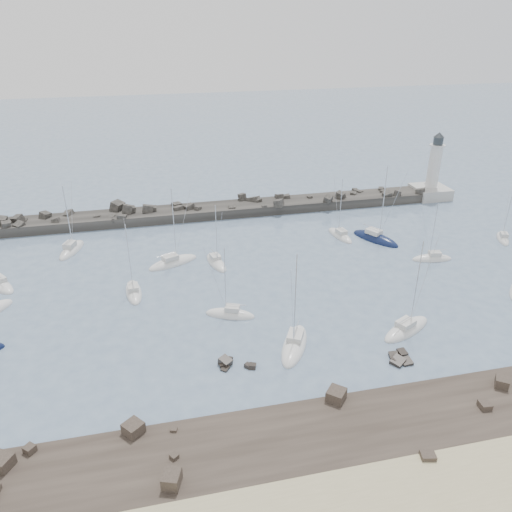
{
  "coord_description": "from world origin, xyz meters",
  "views": [
    {
      "loc": [
        -12.09,
        -53.13,
        36.13
      ],
      "look_at": [
        2.74,
        12.0,
        3.17
      ],
      "focal_mm": 35.0,
      "sensor_mm": 36.0,
      "label": 1
    }
  ],
  "objects_px": {
    "sailboat_14": "(294,346)",
    "sailboat_13": "(72,250)",
    "sailboat_4": "(173,263)",
    "sailboat_10": "(340,236)",
    "sailboat_5": "(230,315)",
    "sailboat_7": "(406,329)",
    "sailboat_9": "(432,259)",
    "sailboat_6": "(216,263)",
    "sailboat_3": "(134,292)",
    "sailboat_8": "(375,239)",
    "sailboat_12": "(503,239)",
    "lighthouse": "(431,183)"
  },
  "relations": [
    {
      "from": "sailboat_14",
      "to": "sailboat_13",
      "type": "bearing_deg",
      "value": 130.52
    },
    {
      "from": "sailboat_4",
      "to": "sailboat_14",
      "type": "bearing_deg",
      "value": -63.51
    },
    {
      "from": "sailboat_4",
      "to": "sailboat_13",
      "type": "height_order",
      "value": "sailboat_4"
    },
    {
      "from": "sailboat_10",
      "to": "sailboat_14",
      "type": "height_order",
      "value": "sailboat_14"
    },
    {
      "from": "sailboat_5",
      "to": "sailboat_10",
      "type": "bearing_deg",
      "value": 41.54
    },
    {
      "from": "sailboat_7",
      "to": "sailboat_9",
      "type": "height_order",
      "value": "sailboat_7"
    },
    {
      "from": "sailboat_10",
      "to": "sailboat_4",
      "type": "bearing_deg",
      "value": -172.09
    },
    {
      "from": "sailboat_4",
      "to": "sailboat_6",
      "type": "bearing_deg",
      "value": -12.61
    },
    {
      "from": "sailboat_3",
      "to": "sailboat_10",
      "type": "xyz_separation_m",
      "value": [
        35.98,
        12.16,
        -0.01
      ]
    },
    {
      "from": "sailboat_13",
      "to": "sailboat_4",
      "type": "bearing_deg",
      "value": -27.47
    },
    {
      "from": "sailboat_4",
      "to": "sailboat_8",
      "type": "distance_m",
      "value": 35.35
    },
    {
      "from": "sailboat_12",
      "to": "sailboat_13",
      "type": "bearing_deg",
      "value": 170.78
    },
    {
      "from": "sailboat_3",
      "to": "sailboat_6",
      "type": "xyz_separation_m",
      "value": [
        12.85,
        6.51,
        -0.0
      ]
    },
    {
      "from": "sailboat_5",
      "to": "sailboat_13",
      "type": "height_order",
      "value": "sailboat_13"
    },
    {
      "from": "sailboat_4",
      "to": "sailboat_6",
      "type": "xyz_separation_m",
      "value": [
        6.71,
        -1.5,
        -0.01
      ]
    },
    {
      "from": "sailboat_8",
      "to": "sailboat_4",
      "type": "bearing_deg",
      "value": -177.69
    },
    {
      "from": "sailboat_7",
      "to": "sailboat_12",
      "type": "height_order",
      "value": "sailboat_7"
    },
    {
      "from": "sailboat_4",
      "to": "sailboat_9",
      "type": "xyz_separation_m",
      "value": [
        40.88,
        -7.85,
        -0.0
      ]
    },
    {
      "from": "sailboat_13",
      "to": "sailboat_9",
      "type": "bearing_deg",
      "value": -15.9
    },
    {
      "from": "lighthouse",
      "to": "sailboat_5",
      "type": "xyz_separation_m",
      "value": [
        -50.09,
        -36.3,
        -2.95
      ]
    },
    {
      "from": "sailboat_7",
      "to": "sailboat_8",
      "type": "bearing_deg",
      "value": 72.99
    },
    {
      "from": "sailboat_8",
      "to": "sailboat_10",
      "type": "relative_size",
      "value": 1.28
    },
    {
      "from": "lighthouse",
      "to": "sailboat_10",
      "type": "xyz_separation_m",
      "value": [
        -26.48,
        -15.39,
        -2.96
      ]
    },
    {
      "from": "sailboat_7",
      "to": "sailboat_10",
      "type": "relative_size",
      "value": 1.16
    },
    {
      "from": "sailboat_12",
      "to": "sailboat_14",
      "type": "height_order",
      "value": "sailboat_14"
    },
    {
      "from": "sailboat_8",
      "to": "sailboat_12",
      "type": "bearing_deg",
      "value": -12.73
    },
    {
      "from": "sailboat_5",
      "to": "sailboat_8",
      "type": "bearing_deg",
      "value": 32.02
    },
    {
      "from": "sailboat_5",
      "to": "sailboat_10",
      "type": "distance_m",
      "value": 31.54
    },
    {
      "from": "sailboat_6",
      "to": "sailboat_13",
      "type": "height_order",
      "value": "sailboat_13"
    },
    {
      "from": "sailboat_4",
      "to": "sailboat_9",
      "type": "relative_size",
      "value": 1.27
    },
    {
      "from": "sailboat_9",
      "to": "sailboat_12",
      "type": "xyz_separation_m",
      "value": [
        16.26,
        4.35,
        0.0
      ]
    },
    {
      "from": "sailboat_8",
      "to": "sailboat_5",
      "type": "bearing_deg",
      "value": -147.98
    },
    {
      "from": "sailboat_6",
      "to": "lighthouse",
      "type": "bearing_deg",
      "value": 22.98
    },
    {
      "from": "sailboat_8",
      "to": "sailboat_9",
      "type": "height_order",
      "value": "sailboat_8"
    },
    {
      "from": "sailboat_8",
      "to": "sailboat_9",
      "type": "bearing_deg",
      "value": -59.05
    },
    {
      "from": "sailboat_8",
      "to": "sailboat_14",
      "type": "distance_m",
      "value": 35.0
    },
    {
      "from": "sailboat_5",
      "to": "sailboat_3",
      "type": "bearing_deg",
      "value": 144.72
    },
    {
      "from": "sailboat_14",
      "to": "sailboat_8",
      "type": "bearing_deg",
      "value": 49.35
    },
    {
      "from": "sailboat_9",
      "to": "sailboat_12",
      "type": "relative_size",
      "value": 1.12
    },
    {
      "from": "sailboat_12",
      "to": "sailboat_6",
      "type": "bearing_deg",
      "value": 177.73
    },
    {
      "from": "sailboat_10",
      "to": "sailboat_12",
      "type": "bearing_deg",
      "value": -15.65
    },
    {
      "from": "sailboat_9",
      "to": "sailboat_3",
      "type": "bearing_deg",
      "value": -179.8
    },
    {
      "from": "sailboat_7",
      "to": "sailboat_4",
      "type": "bearing_deg",
      "value": 137.41
    },
    {
      "from": "sailboat_3",
      "to": "sailboat_4",
      "type": "bearing_deg",
      "value": 52.56
    },
    {
      "from": "sailboat_6",
      "to": "sailboat_9",
      "type": "xyz_separation_m",
      "value": [
        34.17,
        -6.35,
        0.0
      ]
    },
    {
      "from": "sailboat_3",
      "to": "sailboat_4",
      "type": "distance_m",
      "value": 10.1
    },
    {
      "from": "sailboat_13",
      "to": "sailboat_14",
      "type": "distance_m",
      "value": 44.09
    },
    {
      "from": "sailboat_3",
      "to": "sailboat_13",
      "type": "xyz_separation_m",
      "value": [
        -9.99,
        16.4,
        0.03
      ]
    },
    {
      "from": "sailboat_3",
      "to": "sailboat_7",
      "type": "height_order",
      "value": "sailboat_7"
    },
    {
      "from": "sailboat_3",
      "to": "sailboat_14",
      "type": "distance_m",
      "value": 25.32
    }
  ]
}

